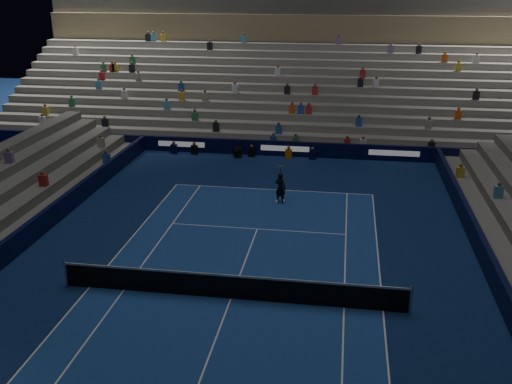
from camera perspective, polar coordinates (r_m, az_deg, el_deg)
The scene contains 8 objects.
ground at distance 21.91m, azimuth -2.45°, elevation -10.31°, with size 90.00×90.00×0.00m, color #0C1F4B.
court_surface at distance 21.91m, azimuth -2.45°, elevation -10.30°, with size 10.97×23.77×0.01m, color navy.
sponsor_barrier_far at distance 38.67m, azimuth 2.85°, elevation 4.23°, with size 44.00×0.25×1.00m, color black.
sponsor_barrier_east at distance 22.12m, azimuth 23.46°, elevation -10.33°, with size 0.25×37.00×1.00m, color black.
grandstand_main at distance 47.19m, azimuth 4.15°, elevation 10.70°, with size 44.00×15.20×11.20m.
tennis_net at distance 21.66m, azimuth -2.47°, elevation -9.16°, with size 12.90×0.10×1.10m.
tennis_player at distance 30.47m, azimuth 2.38°, elevation 0.41°, with size 0.59×0.39×1.62m, color black.
broadcast_camera at distance 38.49m, azimuth -1.81°, elevation 3.90°, with size 0.65×1.01×0.63m.
Camera 1 is at (3.80, -18.49, 11.11)m, focal length 41.16 mm.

